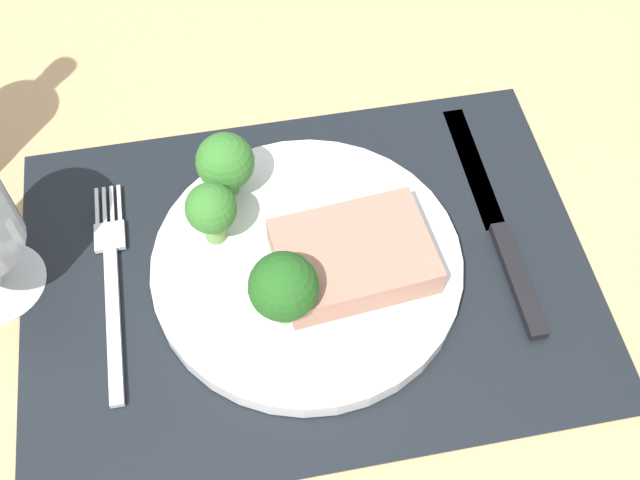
% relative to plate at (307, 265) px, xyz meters
% --- Properties ---
extents(ground_plane, '(1.40, 1.10, 0.03)m').
position_rel_plate_xyz_m(ground_plane, '(0.00, 0.00, -0.03)').
color(ground_plane, tan).
extents(placemat, '(0.44, 0.31, 0.00)m').
position_rel_plate_xyz_m(placemat, '(0.00, 0.00, -0.01)').
color(placemat, black).
rests_on(placemat, ground_plane).
extents(plate, '(0.24, 0.24, 0.02)m').
position_rel_plate_xyz_m(plate, '(0.00, 0.00, 0.00)').
color(plate, white).
rests_on(plate, placemat).
extents(steak, '(0.12, 0.09, 0.03)m').
position_rel_plate_xyz_m(steak, '(0.03, -0.01, 0.02)').
color(steak, tan).
rests_on(steak, plate).
extents(broccoli_center, '(0.04, 0.04, 0.06)m').
position_rel_plate_xyz_m(broccoli_center, '(-0.06, 0.03, 0.04)').
color(broccoli_center, '#6B994C').
rests_on(broccoli_center, plate).
extents(broccoli_front_edge, '(0.05, 0.05, 0.06)m').
position_rel_plate_xyz_m(broccoli_front_edge, '(-0.02, -0.04, 0.05)').
color(broccoli_front_edge, '#6B994C').
rests_on(broccoli_front_edge, plate).
extents(broccoli_back_left, '(0.05, 0.05, 0.06)m').
position_rel_plate_xyz_m(broccoli_back_left, '(-0.05, 0.08, 0.04)').
color(broccoli_back_left, '#6B994C').
rests_on(broccoli_back_left, plate).
extents(fork, '(0.02, 0.19, 0.01)m').
position_rel_plate_xyz_m(fork, '(-0.15, 0.01, -0.01)').
color(fork, silver).
rests_on(fork, placemat).
extents(knife, '(0.02, 0.23, 0.01)m').
position_rel_plate_xyz_m(knife, '(0.16, 0.01, -0.00)').
color(knife, black).
rests_on(knife, placemat).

